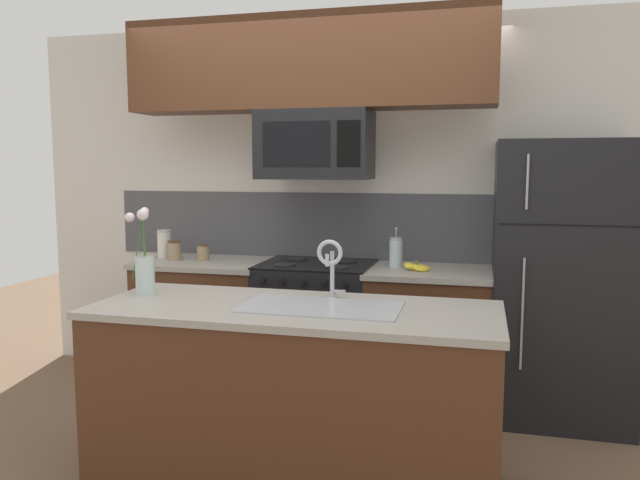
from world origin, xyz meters
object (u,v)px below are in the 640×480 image
at_px(microwave, 315,145).
at_px(banana_bunch, 417,267).
at_px(sink_faucet, 330,261).
at_px(french_press, 396,252).
at_px(flower_vase, 144,269).
at_px(stove_range, 316,329).
at_px(storage_jar_tall, 164,244).
at_px(storage_jar_medium, 174,250).
at_px(refrigerator, 561,281).
at_px(storage_jar_short, 203,252).

distance_m(microwave, banana_bunch, 1.05).
distance_m(banana_bunch, sink_faucet, 1.06).
distance_m(french_press, flower_vase, 1.69).
relative_size(microwave, french_press, 2.79).
relative_size(stove_range, microwave, 1.25).
bearing_deg(stove_range, microwave, -89.84).
xyz_separation_m(storage_jar_tall, storage_jar_medium, (0.11, -0.06, -0.03)).
distance_m(refrigerator, sink_faucet, 1.64).
relative_size(stove_range, storage_jar_medium, 6.67).
xyz_separation_m(microwave, french_press, (0.54, 0.08, -0.71)).
bearing_deg(sink_faucet, storage_jar_short, 138.72).
distance_m(banana_bunch, flower_vase, 1.72).
bearing_deg(microwave, storage_jar_short, 178.74).
relative_size(storage_jar_tall, banana_bunch, 1.10).
distance_m(storage_jar_medium, sink_faucet, 1.74).
bearing_deg(storage_jar_tall, flower_vase, -65.94).
relative_size(french_press, flower_vase, 0.59).
height_order(refrigerator, banana_bunch, refrigerator).
bearing_deg(refrigerator, microwave, -178.51).
height_order(storage_jar_short, sink_faucet, sink_faucet).
bearing_deg(refrigerator, stove_range, -179.27).
distance_m(stove_range, storage_jar_tall, 1.29).
bearing_deg(refrigerator, storage_jar_tall, 179.61).
bearing_deg(stove_range, storage_jar_tall, 178.10).
height_order(banana_bunch, sink_faucet, sink_faucet).
bearing_deg(stove_range, storage_jar_medium, -178.58).
distance_m(microwave, refrigerator, 1.80).
xyz_separation_m(storage_jar_short, banana_bunch, (1.53, -0.06, -0.04)).
xyz_separation_m(sink_faucet, flower_vase, (-0.98, -0.12, -0.06)).
bearing_deg(french_press, refrigerator, -2.20).
xyz_separation_m(french_press, sink_faucet, (-0.19, -1.11, 0.10)).
bearing_deg(banana_bunch, refrigerator, 5.12).
bearing_deg(storage_jar_tall, microwave, -2.93).
xyz_separation_m(microwave, storage_jar_tall, (-1.17, 0.06, -0.71)).
bearing_deg(refrigerator, flower_vase, -151.62).
xyz_separation_m(storage_jar_medium, french_press, (1.59, 0.09, 0.03)).
bearing_deg(stove_range, sink_faucet, -71.46).
xyz_separation_m(storage_jar_medium, storage_jar_short, (0.21, 0.02, -0.01)).
bearing_deg(refrigerator, storage_jar_short, -179.47).
distance_m(microwave, french_press, 0.90).
xyz_separation_m(storage_jar_tall, french_press, (1.70, 0.02, -0.00)).
relative_size(banana_bunch, sink_faucet, 0.62).
distance_m(microwave, storage_jar_short, 1.13).
height_order(stove_range, storage_jar_tall, storage_jar_tall).
relative_size(microwave, storage_jar_short, 6.33).
distance_m(storage_jar_short, sink_faucet, 1.59).
relative_size(microwave, banana_bunch, 3.91).
height_order(refrigerator, sink_faucet, refrigerator).
xyz_separation_m(storage_jar_tall, banana_bunch, (1.85, -0.10, -0.08)).
bearing_deg(storage_jar_short, stove_range, 0.17).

